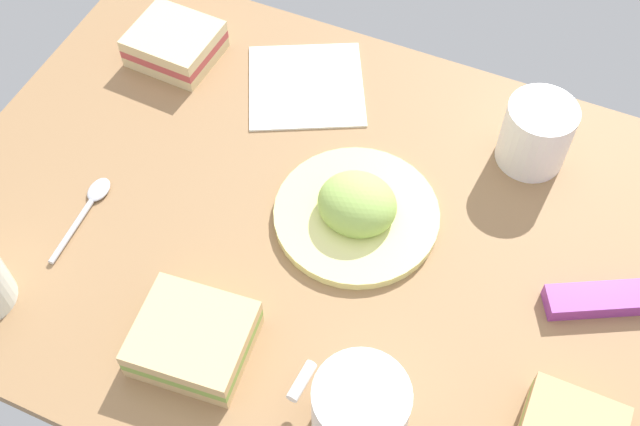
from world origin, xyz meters
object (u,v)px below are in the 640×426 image
(snack_bar, at_px, (612,299))
(spoon, at_px, (88,206))
(coffee_mug_black, at_px, (537,133))
(sandwich_main, at_px, (193,339))
(sandwich_side, at_px, (175,44))
(coffee_mug_milky, at_px, (360,412))
(paper_napkin, at_px, (306,85))
(plate_of_food, at_px, (357,209))

(snack_bar, bearing_deg, spoon, -16.20)
(coffee_mug_black, distance_m, spoon, 0.54)
(sandwich_main, bearing_deg, snack_bar, -149.49)
(snack_bar, bearing_deg, coffee_mug_black, -78.11)
(spoon, bearing_deg, coffee_mug_black, -148.05)
(sandwich_side, bearing_deg, spoon, 96.38)
(coffee_mug_black, xyz_separation_m, coffee_mug_milky, (0.06, 0.41, 0.00))
(paper_napkin, bearing_deg, sandwich_side, 5.88)
(coffee_mug_black, xyz_separation_m, sandwich_main, (0.25, 0.39, -0.02))
(sandwich_main, height_order, spoon, sandwich_main)
(coffee_mug_milky, distance_m, sandwich_main, 0.19)
(sandwich_main, distance_m, sandwich_side, 0.44)
(coffee_mug_black, distance_m, sandwich_side, 0.49)
(plate_of_food, relative_size, coffee_mug_black, 1.81)
(plate_of_food, bearing_deg, sandwich_side, -24.68)
(plate_of_food, distance_m, coffee_mug_black, 0.24)
(spoon, bearing_deg, sandwich_main, 151.97)
(coffee_mug_black, bearing_deg, spoon, 31.95)
(coffee_mug_milky, xyz_separation_m, sandwich_main, (0.19, -0.01, -0.03))
(coffee_mug_milky, bearing_deg, paper_napkin, -59.44)
(coffee_mug_milky, distance_m, paper_napkin, 0.47)
(sandwich_main, relative_size, sandwich_side, 1.10)
(sandwich_main, bearing_deg, paper_napkin, -82.93)
(coffee_mug_milky, bearing_deg, snack_bar, -129.56)
(plate_of_food, height_order, coffee_mug_milky, coffee_mug_milky)
(coffee_mug_black, relative_size, paper_napkin, 0.71)
(sandwich_main, bearing_deg, plate_of_food, -112.54)
(coffee_mug_milky, relative_size, sandwich_main, 0.93)
(plate_of_food, height_order, paper_napkin, plate_of_food)
(spoon, height_order, paper_napkin, spoon)
(coffee_mug_black, distance_m, paper_napkin, 0.30)
(coffee_mug_milky, height_order, sandwich_side, coffee_mug_milky)
(coffee_mug_milky, distance_m, sandwich_side, 0.57)
(sandwich_main, xyz_separation_m, paper_napkin, (0.05, -0.39, -0.02))
(coffee_mug_milky, bearing_deg, sandwich_main, -3.71)
(paper_napkin, bearing_deg, coffee_mug_black, -179.49)
(snack_bar, height_order, paper_napkin, snack_bar)
(sandwich_main, bearing_deg, spoon, -28.03)
(coffee_mug_black, xyz_separation_m, sandwich_side, (0.49, 0.02, -0.02))
(spoon, xyz_separation_m, snack_bar, (-0.59, -0.12, 0.01))
(plate_of_food, distance_m, snack_bar, 0.30)
(coffee_mug_black, xyz_separation_m, snack_bar, (-0.14, 0.16, -0.03))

